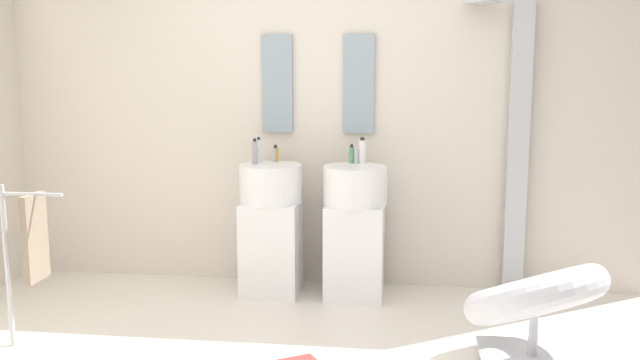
% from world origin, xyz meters
% --- Properties ---
extents(rear_partition, '(4.80, 0.10, 2.60)m').
position_xyz_m(rear_partition, '(0.00, 1.65, 1.30)').
color(rear_partition, beige).
rests_on(rear_partition, ground_plane).
extents(pedestal_sink_left, '(0.44, 0.44, 1.03)m').
position_xyz_m(pedestal_sink_left, '(-0.30, 1.30, 0.48)').
color(pedestal_sink_left, white).
rests_on(pedestal_sink_left, ground_plane).
extents(pedestal_sink_right, '(0.44, 0.44, 1.03)m').
position_xyz_m(pedestal_sink_right, '(0.30, 1.30, 0.48)').
color(pedestal_sink_right, white).
rests_on(pedestal_sink_right, ground_plane).
extents(vanity_mirror_left, '(0.22, 0.03, 0.70)m').
position_xyz_m(vanity_mirror_left, '(-0.30, 1.58, 1.48)').
color(vanity_mirror_left, '#8C9EA8').
extents(vanity_mirror_right, '(0.22, 0.03, 0.70)m').
position_xyz_m(vanity_mirror_right, '(0.30, 1.58, 1.48)').
color(vanity_mirror_right, '#8C9EA8').
extents(shower_column, '(0.49, 0.24, 2.05)m').
position_xyz_m(shower_column, '(1.40, 1.53, 1.08)').
color(shower_column, '#B7BABF').
rests_on(shower_column, ground_plane).
extents(lounge_chair, '(1.10, 1.11, 0.65)m').
position_xyz_m(lounge_chair, '(1.35, 0.26, 0.35)').
color(lounge_chair, '#B7BABF').
rests_on(lounge_chair, ground_plane).
extents(towel_rack, '(0.37, 0.22, 0.95)m').
position_xyz_m(towel_rack, '(-1.45, 0.16, 0.63)').
color(towel_rack, '#B7BABF').
rests_on(towel_rack, ground_plane).
extents(soap_bottle_clear, '(0.04, 0.04, 0.18)m').
position_xyz_m(soap_bottle_clear, '(-0.40, 1.40, 1.01)').
color(soap_bottle_clear, silver).
rests_on(soap_bottle_clear, pedestal_sink_left).
extents(soap_bottle_green, '(0.04, 0.04, 0.13)m').
position_xyz_m(soap_bottle_green, '(0.26, 1.45, 0.99)').
color(soap_bottle_green, '#59996B').
rests_on(soap_bottle_green, pedestal_sink_right).
extents(soap_bottle_amber, '(0.04, 0.04, 0.12)m').
position_xyz_m(soap_bottle_amber, '(-0.29, 1.45, 0.98)').
color(soap_bottle_amber, '#C68C38').
rests_on(soap_bottle_amber, pedestal_sink_left).
extents(soap_bottle_white, '(0.05, 0.05, 0.18)m').
position_xyz_m(soap_bottle_white, '(0.33, 1.45, 1.01)').
color(soap_bottle_white, white).
rests_on(soap_bottle_white, pedestal_sink_right).
extents(soap_bottle_grey, '(0.04, 0.04, 0.18)m').
position_xyz_m(soap_bottle_grey, '(-0.41, 1.31, 1.01)').
color(soap_bottle_grey, '#99999E').
rests_on(soap_bottle_grey, pedestal_sink_left).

